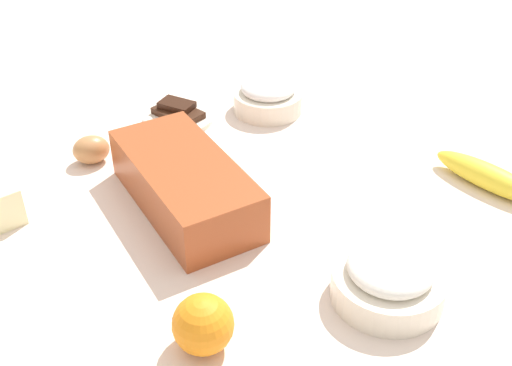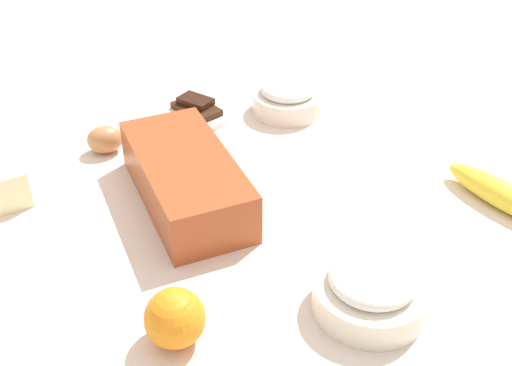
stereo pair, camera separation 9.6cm
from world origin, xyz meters
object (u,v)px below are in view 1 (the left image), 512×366
(sugar_bowl, at_px, (268,96))
(flour_bowl, at_px, (389,278))
(chocolate_plate, at_px, (178,115))
(orange_fruit, at_px, (203,324))
(egg_near_butter, at_px, (91,150))
(banana, at_px, (489,177))
(loaf_pan, at_px, (185,183))

(sugar_bowl, bearing_deg, flour_bowl, 151.99)
(flour_bowl, height_order, chocolate_plate, flour_bowl)
(orange_fruit, xyz_separation_m, egg_near_butter, (0.43, -0.12, -0.01))
(orange_fruit, bearing_deg, banana, -97.11)
(sugar_bowl, xyz_separation_m, egg_near_butter, (0.08, 0.34, -0.01))
(sugar_bowl, xyz_separation_m, banana, (-0.42, -0.07, -0.01))
(loaf_pan, distance_m, egg_near_butter, 0.21)
(sugar_bowl, height_order, orange_fruit, orange_fruit)
(flour_bowl, distance_m, egg_near_butter, 0.54)
(flour_bowl, distance_m, sugar_bowl, 0.52)
(sugar_bowl, relative_size, egg_near_butter, 2.17)
(egg_near_butter, distance_m, chocolate_plate, 0.19)
(loaf_pan, distance_m, orange_fruit, 0.28)
(banana, xyz_separation_m, orange_fruit, (0.07, 0.53, 0.02))
(sugar_bowl, relative_size, banana, 0.70)
(sugar_bowl, height_order, egg_near_butter, sugar_bowl)
(loaf_pan, xyz_separation_m, egg_near_butter, (0.21, 0.04, -0.02))
(flour_bowl, bearing_deg, banana, -83.78)
(banana, height_order, egg_near_butter, egg_near_butter)
(banana, distance_m, orange_fruit, 0.54)
(egg_near_butter, relative_size, chocolate_plate, 0.47)
(banana, distance_m, egg_near_butter, 0.65)
(flour_bowl, height_order, orange_fruit, orange_fruit)
(flour_bowl, relative_size, chocolate_plate, 1.11)
(flour_bowl, relative_size, sugar_bowl, 1.09)
(sugar_bowl, distance_m, egg_near_butter, 0.35)
(egg_near_butter, bearing_deg, chocolate_plate, -86.61)
(orange_fruit, bearing_deg, egg_near_butter, -15.80)
(banana, bearing_deg, flour_bowl, 96.22)
(sugar_bowl, xyz_separation_m, orange_fruit, (-0.36, 0.46, 0.01))
(flour_bowl, xyz_separation_m, banana, (0.03, -0.31, -0.01))
(egg_near_butter, bearing_deg, loaf_pan, -170.14)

